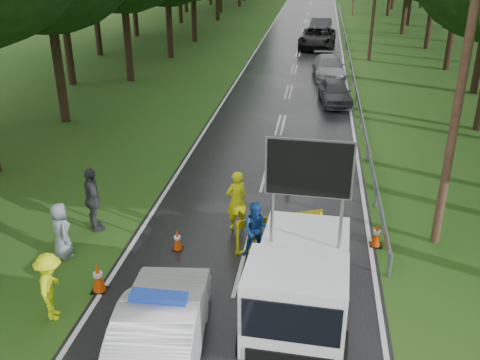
% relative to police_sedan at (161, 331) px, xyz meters
% --- Properties ---
extents(ground, '(160.00, 160.00, 0.00)m').
position_rel_police_sedan_xyz_m(ground, '(1.21, 3.77, -0.76)').
color(ground, '#1D4C15').
rests_on(ground, ground).
extents(road, '(7.00, 140.00, 0.02)m').
position_rel_police_sedan_xyz_m(road, '(1.21, 33.77, -0.75)').
color(road, black).
rests_on(road, ground).
extents(guardrail, '(0.12, 60.06, 0.70)m').
position_rel_police_sedan_xyz_m(guardrail, '(4.91, 33.44, -0.21)').
color(guardrail, gray).
rests_on(guardrail, ground).
extents(utility_pole_near, '(1.40, 0.24, 10.00)m').
position_rel_police_sedan_xyz_m(utility_pole_near, '(6.41, 5.77, 4.30)').
color(utility_pole_near, '#462B20').
rests_on(utility_pole_near, ground).
extents(police_sedan, '(2.09, 4.74, 1.66)m').
position_rel_police_sedan_xyz_m(police_sedan, '(0.00, 0.00, 0.00)').
color(police_sedan, silver).
rests_on(police_sedan, ground).
extents(work_truck, '(2.38, 4.95, 3.87)m').
position_rel_police_sedan_xyz_m(work_truck, '(2.68, 1.75, 0.29)').
color(work_truck, gray).
rests_on(work_truck, ground).
extents(barrier, '(2.32, 1.09, 1.04)m').
position_rel_police_sedan_xyz_m(barrier, '(2.01, 4.77, 0.03)').
color(barrier, '#F0F20D').
rests_on(barrier, ground).
extents(officer, '(0.80, 0.75, 1.83)m').
position_rel_police_sedan_xyz_m(officer, '(0.65, 5.77, 0.15)').
color(officer, '#E9F00D').
rests_on(officer, ground).
extents(civilian, '(0.84, 0.68, 1.60)m').
position_rel_police_sedan_xyz_m(civilian, '(1.43, 4.27, 0.04)').
color(civilian, '#1949A3').
rests_on(civilian, ground).
extents(bystander_left, '(0.91, 1.21, 1.66)m').
position_rel_police_sedan_xyz_m(bystander_left, '(-2.84, 1.01, 0.07)').
color(bystander_left, '#E2FF0D').
rests_on(bystander_left, ground).
extents(bystander_mid, '(1.07, 1.22, 1.98)m').
position_rel_police_sedan_xyz_m(bystander_mid, '(-3.50, 5.05, 0.23)').
color(bystander_mid, '#3A3C41').
rests_on(bystander_mid, ground).
extents(bystander_right, '(0.90, 0.92, 1.60)m').
position_rel_police_sedan_xyz_m(bystander_right, '(-3.78, 3.49, 0.04)').
color(bystander_right, gray).
rests_on(bystander_right, ground).
extents(queue_car_first, '(1.99, 3.91, 1.27)m').
position_rel_police_sedan_xyz_m(queue_car_first, '(3.76, 19.83, -0.12)').
color(queue_car_first, '#46494E').
rests_on(queue_car_first, ground).
extents(queue_car_second, '(2.26, 4.72, 1.33)m').
position_rel_police_sedan_xyz_m(queue_car_second, '(3.46, 25.83, -0.10)').
color(queue_car_second, '#9D9FA5').
rests_on(queue_car_second, ground).
extents(queue_car_third, '(3.08, 6.01, 1.62)m').
position_rel_police_sedan_xyz_m(queue_car_third, '(2.60, 36.14, 0.05)').
color(queue_car_third, black).
rests_on(queue_car_third, ground).
extents(queue_car_fourth, '(2.14, 4.87, 1.56)m').
position_rel_police_sedan_xyz_m(queue_car_fourth, '(2.77, 42.14, 0.02)').
color(queue_car_fourth, '#42444A').
rests_on(queue_car_fourth, ground).
extents(cone_near_left, '(0.38, 0.38, 0.80)m').
position_rel_police_sedan_xyz_m(cone_near_left, '(-2.21, 2.11, -0.37)').
color(cone_near_left, black).
rests_on(cone_near_left, ground).
extents(cone_center, '(0.35, 0.35, 0.74)m').
position_rel_police_sedan_xyz_m(cone_center, '(1.71, 5.64, -0.40)').
color(cone_center, black).
rests_on(cone_center, ground).
extents(cone_far, '(0.33, 0.33, 0.69)m').
position_rel_police_sedan_xyz_m(cone_far, '(2.00, 8.77, -0.43)').
color(cone_far, black).
rests_on(cone_far, ground).
extents(cone_left_mid, '(0.31, 0.31, 0.65)m').
position_rel_police_sedan_xyz_m(cone_left_mid, '(-0.79, 4.27, -0.45)').
color(cone_left_mid, black).
rests_on(cone_left_mid, ground).
extents(cone_right, '(0.35, 0.35, 0.75)m').
position_rel_police_sedan_xyz_m(cone_right, '(4.71, 5.29, -0.40)').
color(cone_right, black).
rests_on(cone_right, ground).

